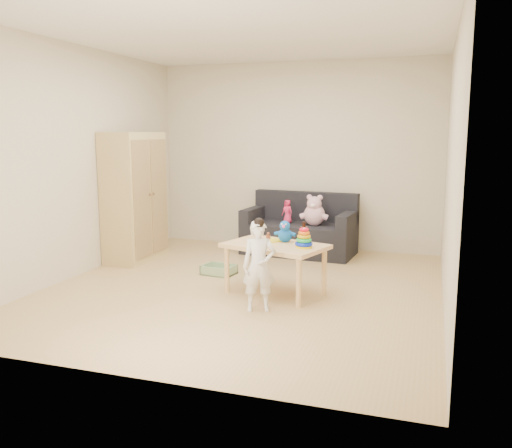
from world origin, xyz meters
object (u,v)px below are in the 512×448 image
(toddler, at_px, (259,267))
(play_table, at_px, (275,269))
(sofa, at_px, (299,239))
(wardrobe, at_px, (135,197))

(toddler, bearing_deg, play_table, 68.86)
(play_table, distance_m, toddler, 0.57)
(sofa, bearing_deg, toddler, -80.37)
(wardrobe, height_order, toddler, wardrobe)
(sofa, height_order, play_table, play_table)
(wardrobe, bearing_deg, play_table, -22.84)
(sofa, relative_size, play_table, 1.50)
(wardrobe, xyz_separation_m, sofa, (1.92, 0.98, -0.61))
(sofa, bearing_deg, wardrobe, -148.29)
(wardrobe, xyz_separation_m, play_table, (2.13, -0.90, -0.56))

